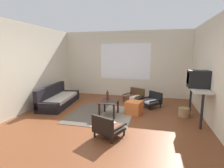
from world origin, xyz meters
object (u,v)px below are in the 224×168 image
couch (58,99)px  crt_television (198,79)px  console_shelf (197,91)px  clay_vase (195,81)px  glass_bottle (107,96)px  coffee_table (109,104)px  armchair_by_window (135,96)px  ottoman_orange (134,108)px  armchair_striped_foreground (107,127)px  armchair_corner (152,100)px  wicker_basket (184,112)px

couch → crt_television: crt_television is taller
console_shelf → clay_vase: size_ratio=5.18×
glass_bottle → console_shelf: bearing=4.0°
coffee_table → armchair_by_window: bearing=72.1°
armchair_by_window → ottoman_orange: armchair_by_window is taller
armchair_striped_foreground → ottoman_orange: (0.38, 1.65, -0.04)m
armchair_striped_foreground → armchair_corner: 2.64m
armchair_corner → clay_vase: 1.52m
ottoman_orange → crt_television: 1.93m
couch → console_shelf: bearing=-3.8°
clay_vase → glass_bottle: 2.54m
armchair_by_window → clay_vase: 2.27m
ottoman_orange → console_shelf: bearing=-0.2°
armchair_striped_foreground → glass_bottle: glass_bottle is taller
console_shelf → ottoman_orange: bearing=179.8°
couch → coffee_table: 2.10m
couch → crt_television: 4.49m
armchair_by_window → console_shelf: size_ratio=0.53×
armchair_corner → crt_television: crt_television is taller
coffee_table → clay_vase: 2.54m
crt_television → armchair_striped_foreground: bearing=-143.1°
coffee_table → crt_television: bearing=5.0°
coffee_table → armchair_striped_foreground: (0.32, -1.33, -0.12)m
armchair_by_window → armchair_corner: 0.84m
armchair_corner → glass_bottle: bearing=-141.6°
ottoman_orange → clay_vase: clay_vase is taller
coffee_table → console_shelf: size_ratio=0.41×
armchair_by_window → console_shelf: (1.83, -1.38, 0.57)m
armchair_by_window → glass_bottle: size_ratio=2.81×
console_shelf → wicker_basket: bearing=154.6°
couch → armchair_by_window: bearing=23.2°
armchair_striped_foreground → console_shelf: bearing=38.7°
console_shelf → coffee_table: bearing=-172.4°
coffee_table → crt_television: (2.37, 0.21, 0.78)m
clay_vase → crt_television: bearing=-90.4°
wicker_basket → console_shelf: bearing=-25.4°
console_shelf → crt_television: crt_television is taller
console_shelf → wicker_basket: (-0.26, 0.12, -0.67)m
glass_bottle → ottoman_orange: bearing=12.7°
glass_bottle → wicker_basket: 2.26m
armchair_striped_foreground → crt_television: crt_television is taller
couch → clay_vase: 4.46m
couch → armchair_by_window: couch is taller
ottoman_orange → wicker_basket: size_ratio=1.45×
armchair_corner → wicker_basket: size_ratio=2.62×
console_shelf → wicker_basket: console_shelf is taller
armchair_striped_foreground → clay_vase: clay_vase is taller
ottoman_orange → glass_bottle: 0.87m
couch → crt_television: size_ratio=3.97×
ottoman_orange → clay_vase: (1.68, 0.29, 0.82)m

